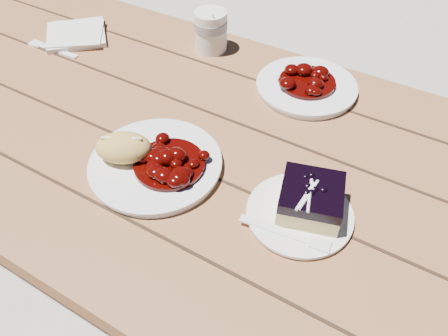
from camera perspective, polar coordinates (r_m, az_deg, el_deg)
The scene contains 13 objects.
ground at distance 1.62m, azimuth -11.78°, elevation -12.16°, with size 60.00×60.00×0.00m, color #AFAA9E.
picnic_table at distance 1.17m, azimuth -16.02°, elevation 3.24°, with size 2.00×1.55×0.75m.
main_plate at distance 0.84m, azimuth -8.91°, elevation 0.41°, with size 0.25×0.25×0.02m, color white.
goulash_stew at distance 0.81m, azimuth -7.24°, elevation 1.29°, with size 0.13×0.13×0.04m, color #390402, non-canonical shape.
bread_roll at distance 0.84m, azimuth -12.99°, elevation 2.61°, with size 0.11×0.07×0.05m, color #D5AB52.
dessert_plate at distance 0.77m, azimuth 9.82°, elevation -5.97°, with size 0.18×0.18×0.01m, color white.
blueberry_cake at distance 0.75m, azimuth 11.28°, elevation -3.91°, with size 0.13×0.13×0.06m.
fork_dessert at distance 0.74m, azimuth 6.74°, elevation -7.96°, with size 0.03×0.16×0.01m, color white, non-canonical shape.
coffee_cup at distance 1.16m, azimuth -1.73°, elevation 17.44°, with size 0.08×0.08×0.10m, color white.
napkin_stack at distance 1.29m, azimuth -18.72°, elevation 16.16°, with size 0.15×0.15×0.01m, color white.
fork_table at distance 1.24m, azimuth -20.89°, elevation 14.10°, with size 0.03×0.16×0.01m, color white, non-canonical shape.
second_plate at distance 1.04m, azimuth 10.70°, elevation 10.36°, with size 0.23×0.23×0.02m, color white.
second_stew at distance 1.03m, azimuth 10.92°, elevation 11.67°, with size 0.13×0.13×0.04m, color #390402, non-canonical shape.
Camera 1 is at (0.70, -0.55, 1.36)m, focal length 35.00 mm.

